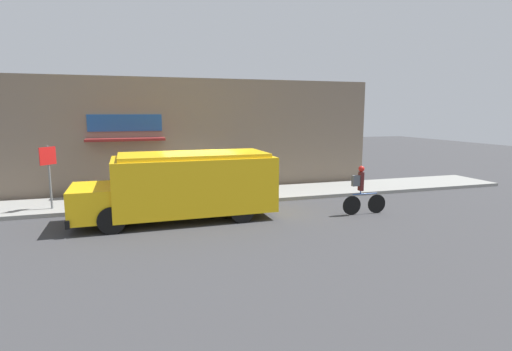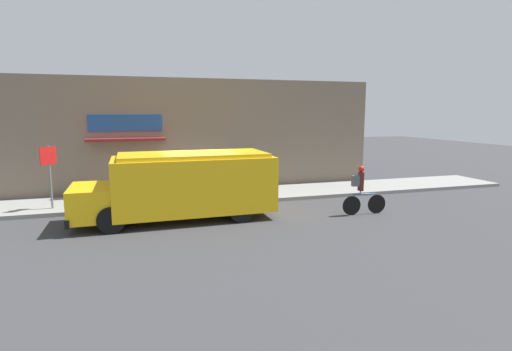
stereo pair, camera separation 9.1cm
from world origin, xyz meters
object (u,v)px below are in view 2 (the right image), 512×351
(school_bus, at_px, (183,185))
(trash_bin, at_px, (243,181))
(cyclist, at_px, (362,191))
(stop_sign_post, at_px, (49,166))

(school_bus, height_order, trash_bin, school_bus)
(cyclist, bearing_deg, stop_sign_post, 163.81)
(trash_bin, bearing_deg, school_bus, -131.15)
(cyclist, relative_size, trash_bin, 2.00)
(school_bus, xyz_separation_m, cyclist, (5.78, -1.18, -0.33))
(school_bus, relative_size, trash_bin, 7.55)
(school_bus, relative_size, cyclist, 3.77)
(school_bus, relative_size, stop_sign_post, 2.87)
(school_bus, bearing_deg, cyclist, -12.09)
(cyclist, bearing_deg, school_bus, 170.79)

